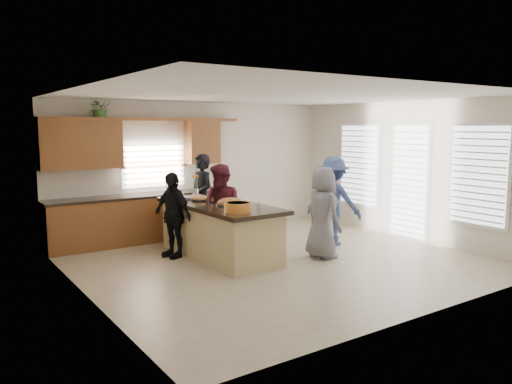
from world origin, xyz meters
TOP-DOWN VIEW (x-y plane):
  - floor at (0.00, 0.00)m, footprint 6.50×6.50m
  - room_shell at (0.00, 0.00)m, footprint 6.52×6.02m
  - back_cabinetry at (-1.47, 2.73)m, footprint 4.08×0.66m
  - right_wall_glazing at (3.22, -0.13)m, footprint 0.06×4.00m
  - island at (-0.70, 0.81)m, footprint 1.20×2.72m
  - platter_front at (-0.63, 0.57)m, footprint 0.50×0.50m
  - platter_mid at (-0.62, 1.10)m, footprint 0.40×0.40m
  - platter_back at (-0.81, 1.35)m, footprint 0.35×0.35m
  - salad_bowl at (-0.90, -0.10)m, footprint 0.43×0.43m
  - clear_cup at (-0.47, -0.06)m, footprint 0.07×0.07m
  - plate_stack at (-0.88, 1.60)m, footprint 0.23×0.23m
  - flower_vase at (-0.62, 1.87)m, footprint 0.14×0.14m
  - potted_plant at (-2.11, 2.82)m, footprint 0.49×0.45m
  - woman_left_back at (-0.38, 2.10)m, footprint 0.46×0.67m
  - woman_left_mid at (-0.65, 0.84)m, footprint 0.85×0.96m
  - woman_left_front at (-1.39, 1.26)m, footprint 0.58×0.95m
  - woman_right_back at (1.57, 0.36)m, footprint 1.04×1.27m
  - woman_right_front at (0.74, -0.26)m, footprint 0.54×0.81m

SIDE VIEW (x-z plane):
  - floor at x=0.00m, z-range 0.00..0.00m
  - island at x=-0.70m, z-range -0.02..0.93m
  - woman_left_front at x=-1.39m, z-range 0.00..1.51m
  - woman_right_front at x=0.74m, z-range 0.00..1.60m
  - woman_left_mid at x=-0.65m, z-range 0.00..1.64m
  - woman_right_back at x=1.57m, z-range 0.00..1.71m
  - woman_left_back at x=-0.38m, z-range 0.00..1.75m
  - back_cabinetry at x=-1.47m, z-range -0.32..2.14m
  - plate_stack at x=-0.88m, z-range 0.95..0.99m
  - platter_back at x=-0.81m, z-range 0.91..1.05m
  - platter_mid at x=-0.62m, z-range 0.90..1.06m
  - platter_front at x=-0.63m, z-range 0.88..1.08m
  - clear_cup at x=-0.47m, z-range 0.95..1.06m
  - salad_bowl at x=-0.90m, z-range 0.96..1.11m
  - flower_vase at x=-0.62m, z-range 0.97..1.38m
  - right_wall_glazing at x=3.22m, z-range 0.22..2.47m
  - room_shell at x=0.00m, z-range 0.50..3.31m
  - potted_plant at x=-2.11m, z-range 2.40..2.87m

